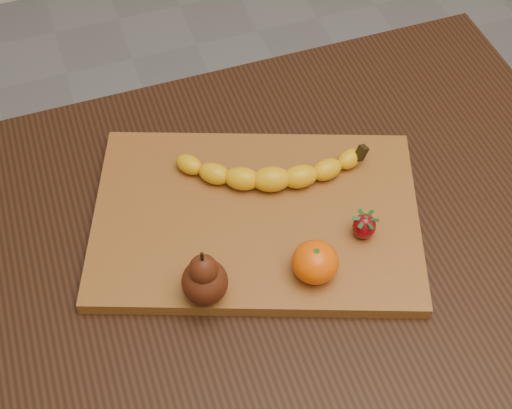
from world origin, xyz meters
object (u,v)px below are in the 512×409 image
object	(u,v)px
pear	(204,275)
mandarin	(315,262)
cutting_board	(256,218)
table	(269,275)

from	to	relation	value
pear	mandarin	bearing A→B (deg)	-6.23
cutting_board	mandarin	size ratio (longest dim) A/B	7.43
table	pear	world-z (taller)	pear
cutting_board	pear	bearing A→B (deg)	-115.46
cutting_board	mandarin	world-z (taller)	mandarin
pear	cutting_board	bearing A→B (deg)	44.60
pear	mandarin	world-z (taller)	pear
pear	table	bearing A→B (deg)	31.28
cutting_board	mandarin	xyz separation A→B (m)	(0.04, -0.12, 0.04)
table	mandarin	bearing A→B (deg)	-70.16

